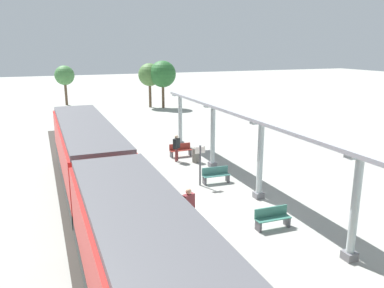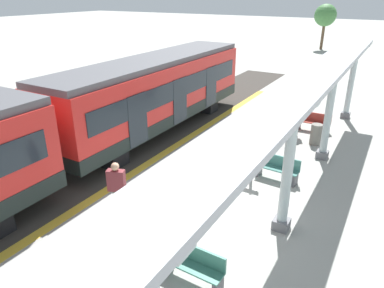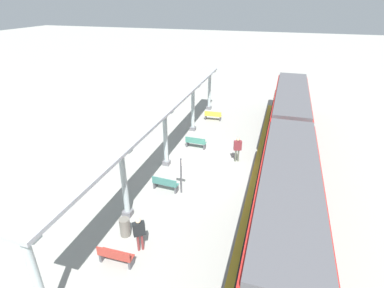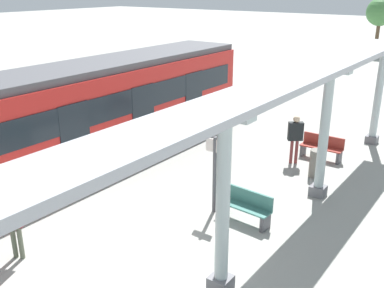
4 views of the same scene
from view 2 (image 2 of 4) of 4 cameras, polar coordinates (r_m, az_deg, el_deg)
name	(u,v)px [view 2 (image 2 of 4)]	position (r m, az deg, el deg)	size (l,w,h in m)	color
ground_plane	(194,205)	(11.38, 0.29, -9.73)	(176.00, 176.00, 0.00)	#9B9C94
tactile_edge_strip	(120,181)	(12.93, -11.38, -5.86)	(0.36, 28.58, 0.01)	gold
trackbed	(84,170)	(14.07, -16.86, -3.93)	(3.20, 40.58, 0.01)	#38332D
train_far_carriage	(156,94)	(16.73, -5.77, 8.03)	(2.65, 12.13, 3.48)	red
canopy_pillar_third	(288,167)	(9.70, 15.11, -3.60)	(1.10, 0.44, 3.85)	slate
canopy_pillar_fourth	(329,112)	(14.65, 21.06, 4.83)	(1.10, 0.44, 3.85)	slate
canopy_pillar_fifth	(351,82)	(20.17, 24.14, 9.11)	(1.10, 0.44, 3.85)	slate
canopy_beam	(295,96)	(8.83, 16.10, 7.43)	(1.20, 23.44, 0.16)	#A8AAB2
bench_near_end	(278,168)	(12.99, 13.59, -3.73)	(1.52, 0.53, 0.86)	#3B736B
bench_far_end	(194,265)	(8.60, 0.31, -18.75)	(1.51, 0.48, 0.86)	#397968
bench_extra_slot	(314,122)	(18.03, 18.98, 3.36)	(1.50, 0.46, 0.86)	#9D332A
trash_bin	(316,134)	(16.42, 19.23, 1.47)	(0.48, 0.48, 0.92)	slate
platform_info_sign	(254,140)	(12.83, 9.83, 0.60)	(0.56, 0.10, 2.20)	#4C4C51
passenger_waiting_near_edge	(117,183)	(10.55, -11.98, -6.19)	(0.56, 0.40, 1.76)	#555C4A
passenger_by_the_benches	(297,113)	(17.00, 16.42, 4.83)	(0.54, 0.48, 1.75)	brown
tree_centre_background	(325,16)	(44.80, 20.57, 18.68)	(2.41, 2.41, 4.91)	brown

